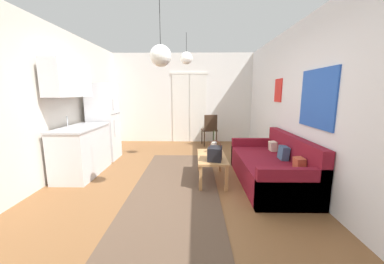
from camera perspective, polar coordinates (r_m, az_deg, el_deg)
ground_plane at (r=3.69m, az=-5.38°, el=-15.56°), size 4.86×7.98×0.10m
wall_back at (r=7.05m, az=-2.27°, el=8.52°), size 4.46×0.13×2.73m
wall_right at (r=3.77m, az=29.48°, el=6.11°), size 0.12×7.58×2.73m
wall_left at (r=4.18m, az=-37.12°, el=5.63°), size 0.12×7.58×2.73m
area_rug at (r=3.86m, az=-4.09°, el=-13.41°), size 1.36×3.59×0.01m
couch at (r=4.11m, az=20.10°, el=-8.65°), size 0.94×1.99×0.82m
coffee_table at (r=3.96m, az=5.05°, el=-6.96°), size 0.49×0.98×0.45m
bamboo_vase at (r=4.15m, az=5.59°, el=-3.89°), size 0.11×0.11×0.42m
handbag at (r=3.68m, az=5.88°, el=-5.49°), size 0.27×0.33×0.34m
refrigerator at (r=5.54m, az=-21.70°, el=2.46°), size 0.60×0.60×1.76m
kitchen_counter at (r=4.65m, az=-27.00°, el=-0.41°), size 0.63×1.26×2.09m
accent_chair at (r=6.52m, az=4.56°, el=0.98°), size 0.49×0.47×0.92m
pendant_lamp_near at (r=2.99m, az=-8.04°, el=18.77°), size 0.27×0.27×0.87m
pendant_lamp_far at (r=4.79m, az=-1.44°, el=18.42°), size 0.25×0.25×0.62m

